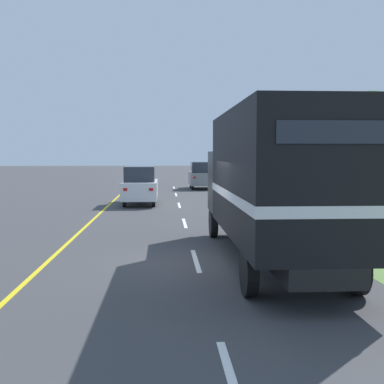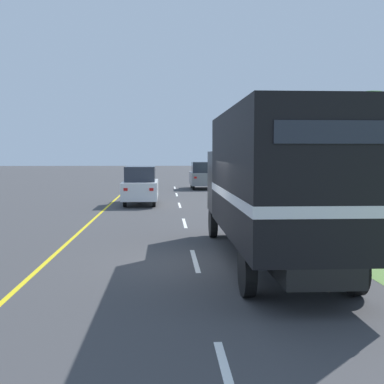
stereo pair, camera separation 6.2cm
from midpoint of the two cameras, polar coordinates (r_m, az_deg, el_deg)
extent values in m
plane|color=#3D3D3F|center=(11.99, 0.57, -8.38)|extent=(200.00, 200.00, 0.00)
cube|color=yellow|center=(28.68, -9.02, -0.90)|extent=(0.12, 66.81, 0.01)
cube|color=white|center=(12.25, 0.49, -8.10)|extent=(0.12, 2.60, 0.01)
cube|color=white|center=(18.74, -0.80, -3.69)|extent=(0.12, 2.60, 0.01)
cube|color=white|center=(25.28, -1.41, -1.56)|extent=(0.12, 2.60, 0.01)
cube|color=white|center=(31.85, -1.78, -0.31)|extent=(0.12, 2.60, 0.01)
cube|color=white|center=(38.43, -2.01, 0.51)|extent=(0.12, 2.60, 0.01)
cylinder|color=black|center=(15.55, 2.62, -3.54)|extent=(0.22, 1.00, 1.00)
cylinder|color=black|center=(15.89, 10.07, -3.43)|extent=(0.22, 1.00, 1.00)
cylinder|color=black|center=(9.21, 6.74, -9.19)|extent=(0.22, 1.00, 1.00)
cylinder|color=black|center=(9.77, 18.93, -8.61)|extent=(0.22, 1.00, 1.00)
cube|color=black|center=(12.12, 9.26, -5.03)|extent=(1.32, 8.67, 0.36)
cube|color=black|center=(10.94, 10.55, 2.21)|extent=(2.41, 6.57, 2.78)
cube|color=white|center=(10.97, 10.51, -0.34)|extent=(2.43, 6.59, 0.20)
cube|color=#232833|center=(7.77, 16.43, 6.84)|extent=(1.81, 0.03, 0.36)
cube|color=black|center=(15.20, 6.66, 1.21)|extent=(2.31, 2.10, 1.90)
cube|color=#283342|center=(16.23, 6.03, 2.26)|extent=(2.05, 0.03, 0.85)
cylinder|color=black|center=(27.23, -7.43, -0.47)|extent=(0.16, 0.66, 0.66)
cylinder|color=black|center=(27.16, -4.32, -0.46)|extent=(0.16, 0.66, 0.66)
cylinder|color=black|center=(24.59, -7.88, -1.01)|extent=(0.16, 0.66, 0.66)
cylinder|color=black|center=(24.52, -4.44, -1.00)|extent=(0.16, 0.66, 0.66)
cube|color=white|center=(25.83, -6.02, 0.29)|extent=(1.80, 4.29, 0.92)
cube|color=#282D38|center=(25.61, -6.06, 2.16)|extent=(1.55, 2.36, 0.78)
cube|color=red|center=(23.71, -7.80, 0.29)|extent=(0.20, 0.03, 0.14)
cube|color=red|center=(23.65, -4.76, 0.31)|extent=(0.20, 0.03, 0.14)
cylinder|color=black|center=(38.41, 0.00, 1.00)|extent=(0.16, 0.66, 0.66)
cylinder|color=black|center=(38.52, 2.19, 1.01)|extent=(0.16, 0.66, 0.66)
cylinder|color=black|center=(36.00, 0.21, 0.77)|extent=(0.16, 0.66, 0.66)
cylinder|color=black|center=(36.11, 2.55, 0.78)|extent=(0.16, 0.66, 0.66)
cube|color=gray|center=(37.23, 1.23, 1.62)|extent=(1.80, 3.91, 0.94)
cube|color=#282D38|center=(37.04, 1.25, 2.96)|extent=(1.55, 2.15, 0.80)
cube|color=red|center=(35.22, 0.46, 1.72)|extent=(0.20, 0.03, 0.14)
cube|color=red|center=(35.32, 2.50, 1.73)|extent=(0.20, 0.03, 0.14)
cylinder|color=#9E9EA3|center=(20.93, 13.56, 0.59)|extent=(0.09, 0.09, 2.58)
cylinder|color=#9E9EA3|center=(21.44, 17.63, 0.59)|extent=(0.09, 0.09, 2.58)
cube|color=brown|center=(21.14, 15.66, 2.37)|extent=(2.27, 0.06, 1.27)
cube|color=brown|center=(21.39, 17.67, 4.53)|extent=(0.73, 0.06, 0.32)
cube|color=silver|center=(21.11, 15.69, 2.37)|extent=(1.77, 0.02, 0.23)
cylinder|color=#4C3823|center=(27.93, 20.29, 1.09)|extent=(0.41, 0.41, 2.30)
sphere|color=#1E511E|center=(27.91, 20.45, 6.90)|extent=(4.21, 4.21, 4.21)
cylinder|color=brown|center=(35.72, 12.45, 1.96)|extent=(0.29, 0.29, 2.32)
sphere|color=#1E511E|center=(35.69, 12.51, 5.68)|extent=(2.89, 2.89, 2.89)
cylinder|color=#4C3823|center=(42.98, 9.26, 2.04)|extent=(0.39, 0.39, 1.74)
sphere|color=#387A33|center=(42.95, 9.30, 5.19)|extent=(3.74, 3.74, 3.74)
cylinder|color=white|center=(15.95, 15.49, -3.59)|extent=(0.07, 0.07, 0.95)
cylinder|color=orange|center=(15.92, 15.51, -2.64)|extent=(0.08, 0.08, 0.10)
camera|label=1|loc=(0.03, -89.91, 0.01)|focal=45.00mm
camera|label=2|loc=(0.03, 90.09, -0.01)|focal=45.00mm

